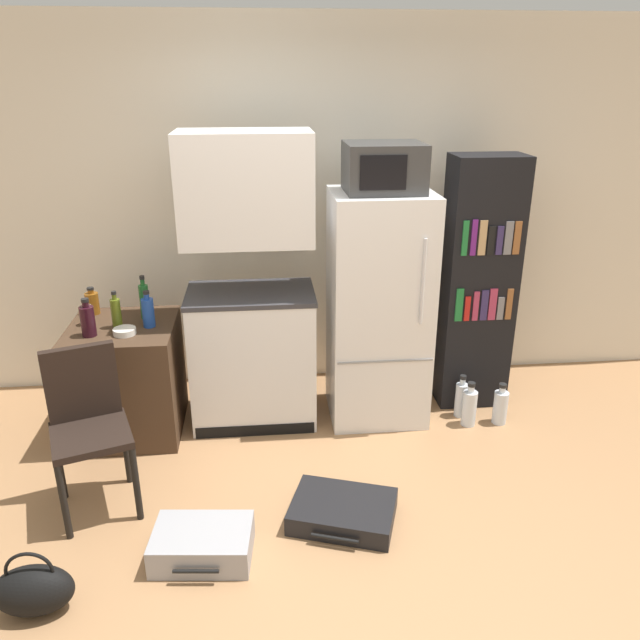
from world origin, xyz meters
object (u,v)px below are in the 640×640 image
at_px(bookshelf, 478,285).
at_px(water_bottle_middle, 500,406).
at_px(chair, 87,415).
at_px(handbag, 33,590).
at_px(bottle_amber_beer, 92,303).
at_px(bottle_milk_white, 88,315).
at_px(side_table, 128,378).
at_px(bottle_olive_oil, 116,312).
at_px(bowl, 125,331).
at_px(suitcase_small_flat, 203,544).
at_px(microwave, 384,168).
at_px(bottle_green_tall, 144,301).
at_px(bottle_wine_dark, 88,320).
at_px(water_bottle_front, 461,399).
at_px(kitchen_hutch, 250,296).
at_px(water_bottle_back, 469,407).
at_px(suitcase_large_flat, 343,511).
at_px(bottle_blue_soda, 148,312).
at_px(refrigerator, 378,309).

height_order(bookshelf, water_bottle_middle, bookshelf).
relative_size(chair, handbag, 2.55).
bearing_deg(bottle_amber_beer, bottle_milk_white, -84.69).
relative_size(side_table, bottle_olive_oil, 3.12).
bearing_deg(bowl, suitcase_small_flat, -65.55).
relative_size(microwave, bottle_green_tall, 1.64).
bearing_deg(bottle_amber_beer, handbag, -87.74).
relative_size(microwave, handbag, 1.34).
bearing_deg(bottle_wine_dark, handbag, -89.83).
bearing_deg(bottle_amber_beer, water_bottle_front, -6.70).
bearing_deg(kitchen_hutch, microwave, -1.64).
relative_size(kitchen_hutch, microwave, 4.06).
xyz_separation_m(kitchen_hutch, handbag, (-0.99, -1.64, -0.78)).
xyz_separation_m(water_bottle_front, water_bottle_middle, (0.24, -0.12, -0.01)).
relative_size(bottle_amber_beer, water_bottle_middle, 0.62).
distance_m(kitchen_hutch, bookshelf, 1.58).
xyz_separation_m(bookshelf, water_bottle_back, (-0.11, -0.37, -0.76)).
bearing_deg(suitcase_large_flat, water_bottle_middle, 55.29).
distance_m(microwave, bottle_blue_soda, 1.74).
bearing_deg(bottle_olive_oil, suitcase_small_flat, -65.14).
bearing_deg(side_table, bottle_olive_oil, -113.72).
distance_m(bottle_blue_soda, chair, 0.83).
xyz_separation_m(side_table, handbag, (-0.15, -1.56, -0.26)).
bearing_deg(water_bottle_front, bottle_blue_soda, 179.34).
height_order(chair, water_bottle_back, chair).
height_order(bottle_milk_white, suitcase_large_flat, bottle_milk_white).
distance_m(microwave, water_bottle_front, 1.70).
height_order(side_table, bottle_green_tall, bottle_green_tall).
relative_size(bottle_milk_white, suitcase_large_flat, 0.25).
bearing_deg(handbag, suitcase_small_flat, 20.65).
relative_size(microwave, bottle_wine_dark, 1.98).
distance_m(bottle_green_tall, water_bottle_middle, 2.52).
xyz_separation_m(bottle_olive_oil, water_bottle_front, (2.30, -0.03, -0.73)).
xyz_separation_m(side_table, refrigerator, (1.69, 0.06, 0.41)).
distance_m(bottle_blue_soda, bottle_green_tall, 0.16).
relative_size(bottle_amber_beer, bottle_milk_white, 1.14).
distance_m(bottle_milk_white, suitcase_small_flat, 1.71).
height_order(side_table, microwave, microwave).
xyz_separation_m(kitchen_hutch, suitcase_small_flat, (-0.26, -1.37, -0.83)).
bearing_deg(bottle_blue_soda, bookshelf, 5.73).
bearing_deg(suitcase_large_flat, microwave, 90.12).
bearing_deg(bottle_amber_beer, bottle_wine_dark, -80.21).
relative_size(bookshelf, handbag, 4.95).
xyz_separation_m(microwave, bookshelf, (0.72, 0.13, -0.83)).
distance_m(microwave, bottle_wine_dark, 2.05).
bearing_deg(suitcase_small_flat, side_table, 119.51).
bearing_deg(bottle_wine_dark, water_bottle_middle, -0.62).
xyz_separation_m(bowl, water_bottle_front, (2.23, 0.09, -0.65)).
height_order(refrigerator, bottle_milk_white, refrigerator).
bearing_deg(handbag, side_table, 84.36).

